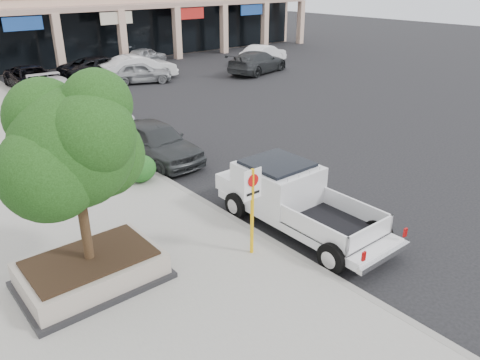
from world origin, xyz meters
name	(u,v)px	position (x,y,z in m)	size (l,w,h in m)	color
ground	(312,227)	(0.00, 0.00, 0.00)	(120.00, 120.00, 0.00)	black
sidewalk	(45,208)	(-5.50, 6.00, 0.07)	(8.00, 52.00, 0.15)	gray
curb	(157,175)	(-1.55, 6.00, 0.07)	(0.20, 52.00, 0.15)	gray
planter	(92,270)	(-5.98, 1.36, 0.48)	(3.20, 2.20, 0.68)	black
planter_tree	(76,146)	(-5.85, 1.51, 3.41)	(2.90, 2.55, 4.00)	#332113
no_parking_sign	(252,200)	(-2.34, -0.05, 1.63)	(0.55, 0.09, 2.30)	yellow
hedge	(140,169)	(-2.31, 5.75, 0.62)	(1.10, 0.99, 0.94)	#144817
pickup_truck	(303,202)	(-0.35, 0.10, 0.89)	(2.09, 5.65, 1.78)	white
curb_car_a	(156,142)	(-0.69, 7.45, 0.77)	(1.82, 4.53, 1.54)	#2E3133
curb_car_b	(100,112)	(-0.52, 12.87, 0.74)	(1.56, 4.46, 1.47)	#ADAEB5
curb_car_c	(58,94)	(-0.68, 17.68, 0.76)	(2.13, 5.25, 1.52)	silver
curb_car_d	(33,79)	(-0.41, 22.71, 0.74)	(2.45, 5.31, 1.48)	black
lot_car_a	(140,72)	(5.76, 20.43, 0.70)	(1.65, 4.10, 1.40)	#94979B
lot_car_b	(139,68)	(6.15, 21.27, 0.84)	(1.78, 5.09, 1.68)	silver
lot_car_c	(258,62)	(14.00, 18.00, 0.79)	(2.22, 5.46, 1.58)	#292B2E
lot_car_d	(104,68)	(4.34, 22.79, 0.81)	(2.70, 5.86, 1.63)	black
lot_car_e	(145,56)	(9.28, 26.03, 0.70)	(1.65, 4.11, 1.40)	#9A9EA2
lot_car_f	(264,54)	(16.82, 20.45, 0.76)	(1.61, 4.60, 1.52)	silver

